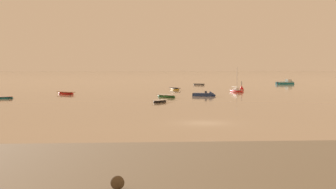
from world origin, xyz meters
name	(u,v)px	position (x,y,z in m)	size (l,w,h in m)	color
ground_plane	(205,123)	(0.00, 0.00, 0.00)	(800.00, 800.00, 0.00)	tan
mudflat_shore	(150,169)	(-5.94, -21.02, 0.11)	(369.47, 16.68, 0.21)	#7A6B51
tidal_rock_near	(117,183)	(-7.52, -25.63, 0.52)	(0.62, 0.62, 0.62)	#493A28
rowboat_moored_0	(175,89)	(2.25, 62.96, 0.18)	(2.42, 4.41, 0.66)	gold
rowboat_moored_2	(66,93)	(-20.07, 47.92, 0.18)	(4.08, 3.97, 0.67)	red
sailboat_moored_0	(236,91)	(14.28, 53.48, 0.23)	(2.65, 5.02, 5.38)	red
motorboat_moored_1	(206,95)	(6.15, 40.65, 0.20)	(4.49, 2.97, 1.46)	navy
rowboat_moored_4	(199,85)	(11.19, 88.84, 0.15)	(3.54, 2.87, 0.55)	gray
motorboat_moored_2	(287,83)	(37.63, 92.38, 0.34)	(6.29, 3.81, 2.26)	#197084
rowboat_moored_5	(160,101)	(-3.01, 26.67, 0.14)	(2.79, 3.44, 0.53)	black
rowboat_moored_7	(3,98)	(-28.83, 36.13, 0.14)	(3.55, 2.09, 0.53)	#197084
rowboat_moored_8	(166,96)	(-1.30, 37.92, 0.18)	(3.85, 4.21, 0.67)	#23602D
channel_buoy	(242,89)	(16.43, 57.83, 0.46)	(0.90, 0.90, 2.30)	red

